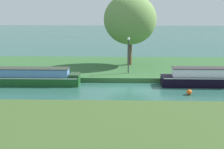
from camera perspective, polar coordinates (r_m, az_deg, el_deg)
name	(u,v)px	position (r m, az deg, el deg)	size (l,w,h in m)	color
ground_plane	(132,89)	(24.99, 3.54, -2.67)	(120.00, 120.00, 0.00)	#275348
riverbank_far	(130,68)	(31.73, 3.16, 1.20)	(72.00, 10.00, 0.40)	#2E5A2E
riverbank_near	(137,135)	(16.46, 4.52, -10.75)	(72.00, 10.00, 0.40)	#3A5326
forest_barge	(25,77)	(27.17, -15.32, -0.52)	(9.57, 1.50, 1.40)	#194E20
black_narrowboat	(204,78)	(26.82, 16.16, -0.60)	(6.88, 1.47, 1.52)	black
willow_tree_left	(130,20)	(31.63, 3.25, 9.78)	(5.16, 4.39, 6.99)	brown
lamp_post	(128,51)	(28.23, 2.97, 4.19)	(0.24, 0.24, 3.21)	#333338
mooring_post_near	(52,73)	(27.76, -10.63, 0.18)	(0.16, 0.16, 0.53)	#4C412C
mooring_post_far	(31,72)	(28.18, -14.30, 0.43)	(0.17, 0.17, 0.76)	#47352E
channel_buoy	(189,92)	(24.21, 13.65, -3.08)	(0.41, 0.41, 0.41)	#E55919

